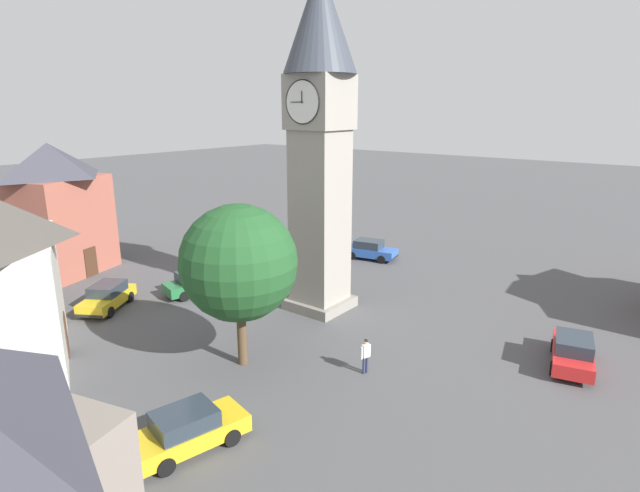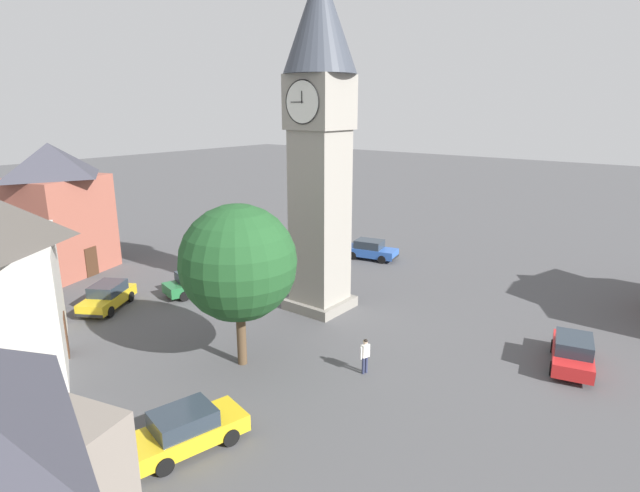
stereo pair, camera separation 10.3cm
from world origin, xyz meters
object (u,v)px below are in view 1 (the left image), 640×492
object	(u,v)px
car_blue_kerb	(196,282)
car_white_side	(573,351)
building_hall_far	(55,208)
car_black_far	(188,429)
car_red_corner	(370,250)
clock_tower	(320,118)
pedestrian	(366,353)
tree	(239,263)
car_silver_kerb	(107,296)

from	to	relation	value
car_blue_kerb	car_white_side	xyz separation A→B (m)	(-21.56, -4.49, 0.00)
building_hall_far	car_black_far	bearing A→B (deg)	163.06
car_red_corner	car_white_side	distance (m)	19.16
car_blue_kerb	car_red_corner	size ratio (longest dim) A/B	1.01
clock_tower	pedestrian	distance (m)	13.04
tree	car_white_side	bearing A→B (deg)	-143.32
car_blue_kerb	building_hall_far	distance (m)	12.42
clock_tower	car_silver_kerb	distance (m)	16.49
car_blue_kerb	car_white_side	size ratio (longest dim) A/B	1.01
car_blue_kerb	car_white_side	distance (m)	22.02
clock_tower	car_red_corner	bearing A→B (deg)	-73.62
car_silver_kerb	building_hall_far	size ratio (longest dim) A/B	0.47
car_white_side	tree	xyz separation A→B (m)	(12.38, 9.22, 4.22)
clock_tower	tree	distance (m)	10.04
car_white_side	building_hall_far	world-z (taller)	building_hall_far
car_red_corner	car_white_side	bearing A→B (deg)	151.71
tree	pedestrian	bearing A→B (deg)	-151.26
car_red_corner	pedestrian	distance (m)	18.23
car_blue_kerb	pedestrian	size ratio (longest dim) A/B	2.62
car_silver_kerb	car_white_side	size ratio (longest dim) A/B	1.00
clock_tower	car_black_far	size ratio (longest dim) A/B	4.35
car_white_side	car_black_far	distance (m)	17.47
car_silver_kerb	clock_tower	bearing A→B (deg)	-141.47
clock_tower	building_hall_far	size ratio (longest dim) A/B	2.04
car_red_corner	clock_tower	bearing A→B (deg)	106.38
car_blue_kerb	car_red_corner	xyz separation A→B (m)	(-4.69, -13.57, 0.00)
clock_tower	car_blue_kerb	size ratio (longest dim) A/B	4.32
car_blue_kerb	car_red_corner	world-z (taller)	same
car_red_corner	building_hall_far	world-z (taller)	building_hall_far
car_red_corner	car_white_side	world-z (taller)	same
car_red_corner	car_white_side	size ratio (longest dim) A/B	1.00
car_black_far	car_silver_kerb	bearing A→B (deg)	-20.33
car_white_side	clock_tower	bearing A→B (deg)	5.96
car_red_corner	car_black_far	world-z (taller)	same
car_white_side	pedestrian	size ratio (longest dim) A/B	2.60
car_red_corner	tree	xyz separation A→B (m)	(-4.49, 18.30, 4.22)
car_blue_kerb	car_black_far	world-z (taller)	same
pedestrian	building_hall_far	bearing A→B (deg)	2.57
pedestrian	building_hall_far	xyz separation A→B (m)	(25.60, 1.15, 3.76)
car_black_far	tree	bearing A→B (deg)	-61.40
clock_tower	tree	xyz separation A→B (m)	(-1.40, 7.78, -6.18)
car_white_side	building_hall_far	xyz separation A→B (m)	(32.90, 7.58, 4.01)
car_red_corner	car_black_far	bearing A→B (deg)	107.49
car_silver_kerb	car_white_side	xyz separation A→B (m)	(-23.78, -9.41, 0.00)
car_black_far	pedestrian	size ratio (longest dim) A/B	2.61
car_silver_kerb	building_hall_far	xyz separation A→B (m)	(9.11, -1.82, 4.01)
car_silver_kerb	car_black_far	world-z (taller)	same
clock_tower	car_black_far	xyz separation A→B (m)	(-4.42, 13.31, -10.41)
car_white_side	car_red_corner	bearing A→B (deg)	-28.29
car_white_side	tree	distance (m)	16.00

